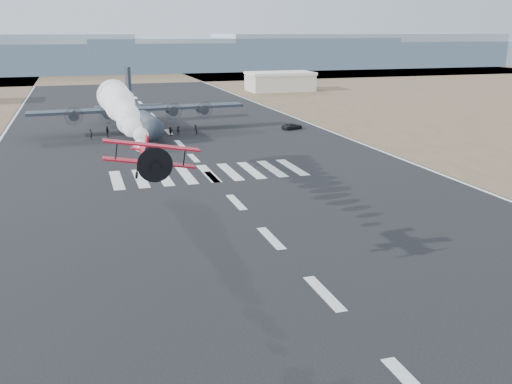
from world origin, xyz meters
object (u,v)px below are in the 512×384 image
aerobatic_biplane (150,156)px  crew_e (135,131)px  crew_c (178,131)px  hangar_right (280,81)px  crew_d (107,131)px  crew_b (195,130)px  support_vehicle (292,126)px  crew_a (130,129)px  crew_f (171,131)px  crew_h (154,133)px  transport_aircraft (138,115)px  crew_g (91,134)px

aerobatic_biplane → crew_e: 66.67m
crew_c → hangar_right: bearing=-66.4°
crew_c → crew_d: 12.71m
crew_b → crew_d: 15.84m
support_vehicle → crew_c: bearing=70.6°
crew_a → crew_c: crew_a is taller
crew_e → crew_f: bearing=166.6°
crew_a → crew_h: size_ratio=1.11×
crew_c → crew_a: bearing=34.6°
crew_c → crew_e: crew_e is taller
crew_a → aerobatic_biplane: bearing=120.8°
transport_aircraft → crew_h: size_ratio=24.38×
aerobatic_biplane → transport_aircraft: aerobatic_biplane is taller
transport_aircraft → crew_b: 12.11m
crew_a → crew_h: crew_a is taller
support_vehicle → crew_d: size_ratio=2.26×
crew_a → crew_h: 5.89m
crew_b → crew_d: size_ratio=0.96×
crew_f → crew_g: bearing=128.5°
crew_g → crew_a: bearing=-66.0°
transport_aircraft → crew_b: bearing=-40.1°
transport_aircraft → crew_g: 11.21m
crew_h → crew_d: bearing=102.9°
crew_d → crew_g: 3.43m
transport_aircraft → crew_a: transport_aircraft is taller
support_vehicle → crew_d: (-34.75, 2.41, 0.35)m
aerobatic_biplane → crew_b: (15.88, 63.34, -9.15)m
crew_d → crew_g: bearing=159.4°
transport_aircraft → crew_a: (-1.88, -3.40, -2.05)m
transport_aircraft → crew_f: (4.96, -6.89, -2.17)m
crew_g → crew_d: bearing=-55.9°
crew_a → crew_e: bearing=153.9°
crew_d → crew_f: 11.31m
aerobatic_biplane → crew_c: size_ratio=4.04×
transport_aircraft → crew_e: bearing=-106.5°
hangar_right → crew_e: (-52.30, -67.78, -2.18)m
aerobatic_biplane → crew_d: (0.27, 66.03, -9.12)m
crew_e → crew_h: size_ratio=1.02×
crew_d → crew_e: crew_d is taller
crew_a → crew_h: (3.63, -4.64, -0.09)m
hangar_right → crew_c: bearing=-122.7°
aerobatic_biplane → crew_g: 64.86m
crew_g → crew_e: bearing=-76.8°
crew_g → crew_f: bearing=-90.9°
crew_f → crew_d: bearing=118.5°
hangar_right → crew_e: 85.64m
crew_h → support_vehicle: bearing=-50.6°
support_vehicle → crew_e: bearing=67.0°
crew_b → hangar_right: bearing=167.4°
crew_f → support_vehicle: bearing=-49.5°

